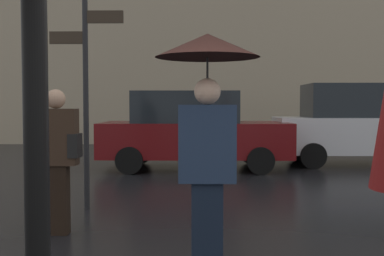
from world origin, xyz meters
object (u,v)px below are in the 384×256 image
Objects in this scene: parked_car_left at (358,125)px; street_signpost at (86,83)px; pedestrian_with_bag at (58,153)px; pedestrian_with_umbrella at (207,97)px; parked_car_right at (192,130)px.

street_signpost is (-5.70, -5.17, 0.83)m from parked_car_left.
pedestrian_with_umbrella is at bearing 125.97° from pedestrian_with_bag.
parked_car_left is at bearing -147.43° from pedestrian_with_bag.
parked_car_right is 1.46× the size of street_signpost.
pedestrian_with_bag is 1.66m from street_signpost.
pedestrian_with_umbrella is 3.26m from street_signpost.
pedestrian_with_umbrella is 2.28m from pedestrian_with_bag.
pedestrian_with_umbrella is at bearing 63.76° from parked_car_left.
parked_car_right is at bearing 112.77° from pedestrian_with_umbrella.
street_signpost is at bearing 81.09° from parked_car_right.
street_signpost is at bearing 143.09° from pedestrian_with_umbrella.
parked_car_left is at bearing 84.11° from pedestrian_with_umbrella.
pedestrian_with_bag is 5.93m from parked_car_right.
pedestrian_with_umbrella is 0.70× the size of street_signpost.
street_signpost is at bearing -106.59° from pedestrian_with_bag.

